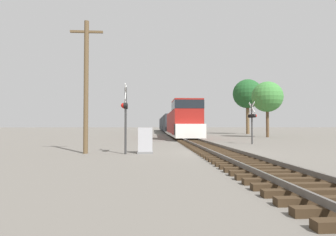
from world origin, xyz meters
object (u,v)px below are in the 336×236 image
Objects in this scene: freight_train at (170,124)px; utility_pole at (86,84)px; crossing_signal_far at (252,118)px; tree_mid_background at (247,94)px; relay_cabinet at (145,141)px; tree_far_right at (267,97)px; crossing_signal_near at (125,110)px.

freight_train is 8.54× the size of utility_pole.
crossing_signal_far is 0.35× the size of tree_mid_background.
tree_far_right is (15.44, 19.01, 4.58)m from relay_cabinet.
utility_pole is 0.74× the size of tree_mid_background.
relay_cabinet is 4.55m from utility_pole.
crossing_signal_near is at bearing -120.17° from tree_mid_background.
relay_cabinet is at bearing 119.32° from crossing_signal_far.
utility_pole is (-3.29, 0.21, 3.14)m from relay_cabinet.
crossing_signal_near is 2.65× the size of relay_cabinet.
crossing_signal_far is at bearing -109.54° from tree_mid_background.
tree_mid_background is (2.11, 12.83, 1.94)m from tree_far_right.
tree_far_right is (6.78, 12.22, 3.11)m from crossing_signal_far.
tree_mid_background reaches higher than tree_far_right.
freight_train is at bearing 84.36° from relay_cabinet.
utility_pole is at bearing -103.36° from crossing_signal_near.
tree_mid_background is at bearing -28.34° from crossing_signal_far.
relay_cabinet is 0.20× the size of tree_far_right.
utility_pole reaches higher than tree_far_right.
tree_mid_background is at bearing 80.67° from tree_far_right.
crossing_signal_near reaches higher than relay_cabinet.
utility_pole reaches higher than crossing_signal_near.
freight_train is 41.25m from relay_cabinet.
freight_train reaches higher than crossing_signal_far.
crossing_signal_near is 0.52× the size of tree_far_right.
freight_train is 34.54m from crossing_signal_far.
tree_mid_background reaches higher than crossing_signal_near.
crossing_signal_near is (-5.14, -41.26, 0.49)m from freight_train.
tree_mid_background is at bearing -34.25° from freight_train.
utility_pole reaches higher than freight_train.
tree_far_right reaches higher than relay_cabinet.
tree_far_right reaches higher than crossing_signal_far.
tree_far_right is (16.53, 19.24, 2.90)m from crossing_signal_near.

